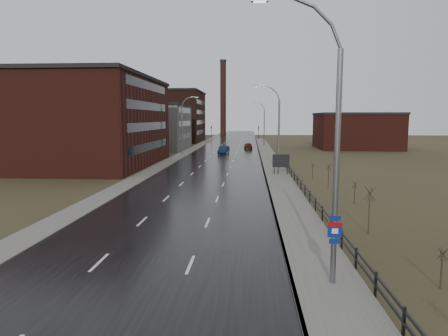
# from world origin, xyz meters

# --- Properties ---
(ground) EXTENTS (320.00, 320.00, 0.00)m
(ground) POSITION_xyz_m (0.00, 0.00, 0.00)
(ground) COLOR #2D2819
(ground) RESTS_ON ground
(road) EXTENTS (14.00, 300.00, 0.06)m
(road) POSITION_xyz_m (0.00, 60.00, 0.03)
(road) COLOR black
(road) RESTS_ON ground
(sidewalk_right) EXTENTS (3.20, 180.00, 0.18)m
(sidewalk_right) POSITION_xyz_m (8.60, 35.00, 0.09)
(sidewalk_right) COLOR #595651
(sidewalk_right) RESTS_ON ground
(curb_right) EXTENTS (0.16, 180.00, 0.18)m
(curb_right) POSITION_xyz_m (7.08, 35.00, 0.09)
(curb_right) COLOR slate
(curb_right) RESTS_ON ground
(sidewalk_left) EXTENTS (2.40, 260.00, 0.12)m
(sidewalk_left) POSITION_xyz_m (-8.20, 60.00, 0.06)
(sidewalk_left) COLOR #595651
(sidewalk_left) RESTS_ON ground
(warehouse_near) EXTENTS (22.44, 28.56, 13.50)m
(warehouse_near) POSITION_xyz_m (-20.99, 45.00, 6.76)
(warehouse_near) COLOR #471914
(warehouse_near) RESTS_ON ground
(warehouse_mid) EXTENTS (16.32, 20.40, 10.50)m
(warehouse_mid) POSITION_xyz_m (-17.99, 78.00, 5.26)
(warehouse_mid) COLOR slate
(warehouse_mid) RESTS_ON ground
(warehouse_far) EXTENTS (26.52, 24.48, 15.50)m
(warehouse_far) POSITION_xyz_m (-22.99, 108.00, 7.76)
(warehouse_far) COLOR #331611
(warehouse_far) RESTS_ON ground
(building_right) EXTENTS (18.36, 16.32, 8.50)m
(building_right) POSITION_xyz_m (30.30, 82.00, 4.26)
(building_right) COLOR #471914
(building_right) RESTS_ON ground
(smokestack) EXTENTS (2.70, 2.70, 30.70)m
(smokestack) POSITION_xyz_m (-6.00, 150.00, 15.50)
(smokestack) COLOR #331611
(smokestack) RESTS_ON ground
(streetlight_main) EXTENTS (3.91, 0.29, 12.11)m
(streetlight_main) POSITION_xyz_m (8.47, 2.00, 6.06)
(streetlight_main) COLOR slate
(streetlight_main) RESTS_ON ground
(streetlight_right_mid) EXTENTS (3.36, 0.28, 11.35)m
(streetlight_right_mid) POSITION_xyz_m (8.50, 36.00, 5.84)
(streetlight_right_mid) COLOR slate
(streetlight_right_mid) RESTS_ON ground
(streetlight_left) EXTENTS (3.36, 0.28, 11.35)m
(streetlight_left) POSITION_xyz_m (-7.70, 62.00, 5.84)
(streetlight_left) COLOR slate
(streetlight_left) RESTS_ON ground
(streetlight_right_far) EXTENTS (3.36, 0.28, 11.35)m
(streetlight_right_far) POSITION_xyz_m (8.50, 90.00, 5.84)
(streetlight_right_far) COLOR slate
(streetlight_right_far) RESTS_ON ground
(guardrail) EXTENTS (0.10, 53.05, 1.10)m
(guardrail) POSITION_xyz_m (10.30, 18.31, 0.71)
(guardrail) COLOR black
(guardrail) RESTS_ON ground
(shrub_b) EXTENTS (0.43, 0.45, 1.79)m
(shrub_b) POSITION_xyz_m (13.36, 2.08, 0.95)
(shrub_b) COLOR #382D23
(shrub_b) RESTS_ON ground
(shrub_c) EXTENTS (0.71, 0.75, 3.02)m
(shrub_c) POSITION_xyz_m (12.64, 10.11, 1.61)
(shrub_c) COLOR #382D23
(shrub_c) RESTS_ON ground
(shrub_d) EXTENTS (0.47, 0.49, 1.95)m
(shrub_d) POSITION_xyz_m (14.05, 19.06, 1.03)
(shrub_d) COLOR #382D23
(shrub_d) RESTS_ON ground
(shrub_e) EXTENTS (0.61, 0.64, 2.59)m
(shrub_e) POSITION_xyz_m (13.25, 26.37, 1.38)
(shrub_e) COLOR #382D23
(shrub_e) RESTS_ON ground
(shrub_f) EXTENTS (0.46, 0.49, 1.93)m
(shrub_f) POSITION_xyz_m (12.61, 32.60, 1.03)
(shrub_f) COLOR #382D23
(shrub_f) RESTS_ON ground
(billboard) EXTENTS (2.14, 0.17, 2.69)m
(billboard) POSITION_xyz_m (9.10, 35.70, 1.79)
(billboard) COLOR black
(billboard) RESTS_ON ground
(traffic_light_left) EXTENTS (0.58, 2.73, 5.30)m
(traffic_light_left) POSITION_xyz_m (-8.00, 120.00, 4.60)
(traffic_light_left) COLOR black
(traffic_light_left) RESTS_ON ground
(traffic_light_right) EXTENTS (0.58, 2.73, 5.30)m
(traffic_light_right) POSITION_xyz_m (8.00, 120.00, 4.60)
(traffic_light_right) COLOR black
(traffic_light_right) RESTS_ON ground
(car_near) EXTENTS (2.16, 5.06, 1.62)m
(car_near) POSITION_xyz_m (-0.11, 64.90, 0.81)
(car_near) COLOR #0B1B37
(car_near) RESTS_ON ground
(car_far) EXTENTS (2.13, 4.54, 1.50)m
(car_far) POSITION_xyz_m (4.73, 78.66, 0.75)
(car_far) COLOR #51120D
(car_far) RESTS_ON ground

